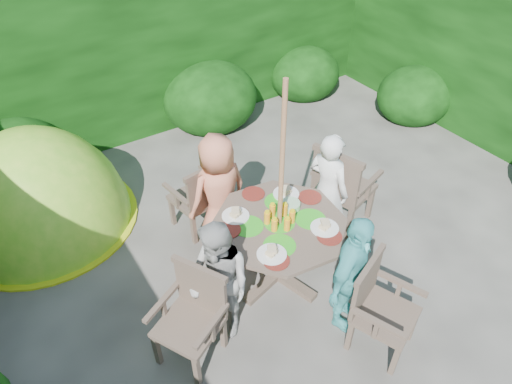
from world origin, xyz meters
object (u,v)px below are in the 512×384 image
garden_chair_left (193,314)px  dome_tent (48,223)px  parasol_pole (281,194)px  garden_chair_back (200,196)px  patio_table (279,231)px  child_right (327,189)px  child_back (219,193)px  garden_chair_right (341,186)px  garden_chair_front (379,306)px  child_front (351,275)px  child_left (219,282)px

garden_chair_left → dome_tent: dome_tent is taller
parasol_pole → garden_chair_back: bearing=106.0°
patio_table → child_right: size_ratio=1.20×
patio_table → parasol_pole: parasol_pole is taller
garden_chair_left → child_back: (0.85, 1.05, 0.21)m
garden_chair_right → patio_table: bearing=87.8°
garden_chair_front → child_back: 1.91m
garden_chair_left → dome_tent: 2.56m
garden_chair_left → child_front: size_ratio=0.70×
garden_chair_left → garden_chair_front: garden_chair_front is taller
garden_chair_right → child_front: bearing=124.2°
parasol_pole → child_back: parasol_pole is taller
child_right → child_front: 1.13m
child_right → child_front: size_ratio=1.06×
garden_chair_back → garden_chair_front: 2.20m
child_front → patio_table: bearing=81.7°
parasol_pole → child_back: bearing=105.5°
patio_table → dome_tent: bearing=130.2°
garden_chair_front → child_front: bearing=81.9°
patio_table → garden_chair_front: (0.28, -1.07, -0.16)m
garden_chair_right → garden_chair_front: (-0.76, -1.35, -0.07)m
parasol_pole → child_left: size_ratio=1.77×
garden_chair_front → child_back: (-0.50, 1.83, 0.20)m
patio_table → child_left: child_left is taller
child_right → child_back: size_ratio=0.98×
garden_chair_back → child_front: size_ratio=0.71×
patio_table → garden_chair_right: 1.09m
dome_tent → child_right: bearing=-27.8°
child_right → child_back: (-0.99, 0.56, 0.01)m
child_front → dome_tent: size_ratio=0.53×
garden_chair_left → parasol_pole: bearing=76.4°
garden_chair_front → child_right: bearing=47.3°
garden_chair_left → child_back: 1.37m
garden_chair_front → dome_tent: (-2.08, 3.19, -0.47)m
patio_table → child_left: 0.80m
parasol_pole → child_right: bearing=15.5°
dome_tent → garden_chair_left: bearing=-64.3°
child_back → child_front: (0.43, -1.54, -0.05)m
patio_table → dome_tent: size_ratio=0.68×
garden_chair_right → child_back: child_back is taller
garden_chair_left → child_left: 0.34m
patio_table → parasol_pole: 0.46m
child_left → parasol_pole: bearing=94.5°
child_back → parasol_pole: bearing=101.4°
child_left → child_back: child_back is taller
child_left → garden_chair_back: bearing=148.8°
dome_tent → parasol_pole: bearing=-40.9°
patio_table → garden_chair_right: size_ratio=1.57×
parasol_pole → child_front: size_ratio=1.74×
child_left → dome_tent: child_left is taller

